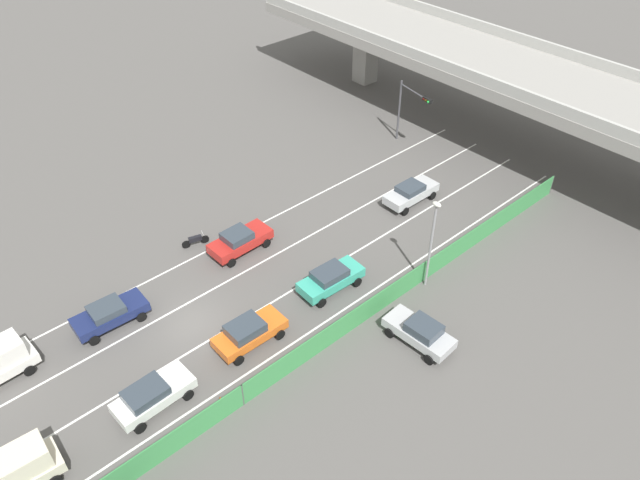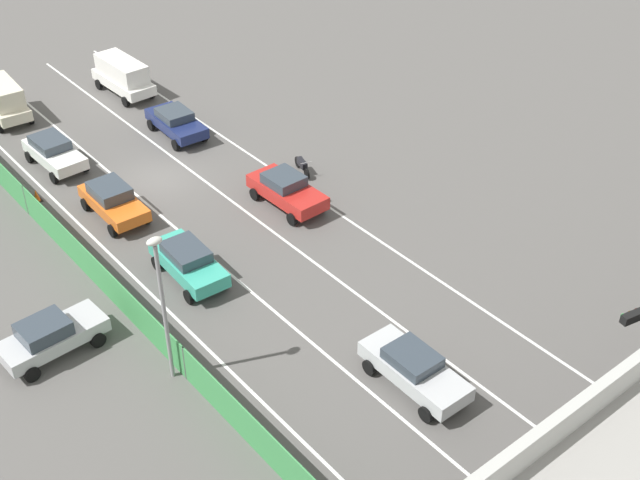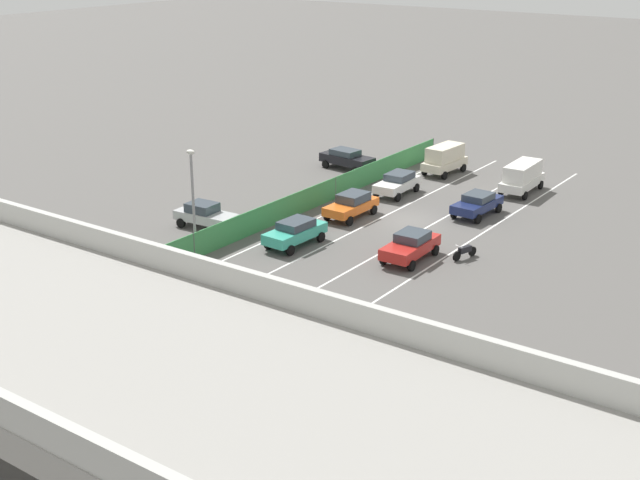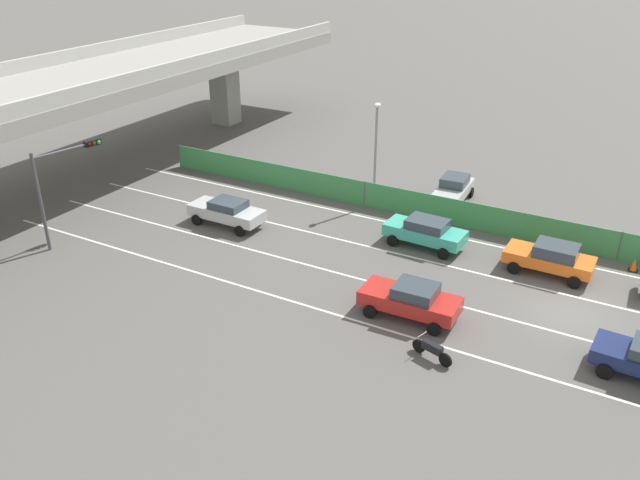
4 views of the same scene
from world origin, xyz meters
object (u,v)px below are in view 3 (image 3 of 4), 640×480
car_sedan_navy (477,203)px  car_van_white (522,176)px  car_taxi_teal (295,231)px  car_hatchback_white (397,183)px  parked_wagon_silver (205,215)px  street_lamp (193,192)px  traffic_cone (352,194)px  car_van_cream (445,158)px  motorcycle (465,251)px  car_sedan_silver (210,305)px  car_taxi_orange (352,204)px  car_sedan_red (411,245)px  parked_sedan_dark (347,158)px  traffic_light (211,324)px

car_sedan_navy → car_van_white: bearing=-92.8°
car_taxi_teal → car_hatchback_white: (0.37, -13.06, -0.02)m
parked_wagon_silver → car_van_white: bearing=-125.1°
street_lamp → traffic_cone: bearing=-94.3°
car_van_white → car_van_cream: 7.26m
motorcycle → car_hatchback_white: bearing=-42.1°
car_taxi_teal → motorcycle: car_taxi_teal is taller
car_sedan_silver → car_hatchback_white: 24.45m
car_hatchback_white → traffic_cone: bearing=49.5°
car_taxi_teal → car_van_white: bearing=-110.2°
car_sedan_silver → car_hatchback_white: (3.42, -24.21, 0.02)m
car_taxi_teal → car_sedan_navy: car_taxi_teal is taller
car_taxi_orange → car_van_white: size_ratio=0.88×
car_van_cream → car_sedan_silver: bearing=95.9°
car_sedan_navy → parked_wagon_silver: bearing=43.5°
car_sedan_red → parked_sedan_dark: size_ratio=0.95×
car_taxi_orange → parked_wagon_silver: 9.94m
car_van_cream → motorcycle: (-9.78, 16.14, -0.83)m
car_sedan_navy → parked_wagon_silver: (13.43, 12.73, 0.04)m
car_taxi_orange → car_sedan_silver: 18.10m
car_van_white → car_sedan_silver: 30.24m
car_taxi_teal → street_lamp: (3.81, 4.89, 3.11)m
car_hatchback_white → traffic_light: traffic_light is taller
car_van_cream → car_sedan_navy: bearing=129.6°
car_van_white → car_taxi_teal: car_van_white is taller
car_sedan_red → street_lamp: size_ratio=0.69×
car_sedan_red → traffic_cone: size_ratio=6.76×
car_taxi_teal → traffic_light: (-9.03, 17.39, 3.03)m
car_van_white → car_hatchback_white: car_van_white is taller
car_van_white → traffic_cone: bearing=41.4°
car_taxi_orange → parked_wagon_silver: size_ratio=1.01×
car_sedan_red → street_lamp: (10.84, 6.92, 3.11)m
car_sedan_red → car_sedan_silver: bearing=73.2°
traffic_light → car_sedan_navy: bearing=-85.3°
traffic_light → car_van_cream: bearing=-76.2°
traffic_cone → car_sedan_red: bearing=139.3°
car_sedan_red → motorcycle: bearing=-142.0°
car_sedan_red → street_lamp: bearing=32.6°
car_taxi_orange → street_lamp: street_lamp is taller
car_taxi_orange → street_lamp: bearing=72.6°
car_taxi_teal → traffic_cone: (2.65, -10.37, -0.60)m
car_sedan_navy → parked_sedan_dark: size_ratio=0.95×
street_lamp → parked_wagon_silver: bearing=-53.8°
car_van_white → motorcycle: size_ratio=2.60×
car_van_white → traffic_cone: (9.60, 8.46, -0.96)m
car_van_cream → traffic_light: bearing=103.8°
car_taxi_teal → car_sedan_silver: bearing=105.3°
car_taxi_orange → traffic_light: size_ratio=0.79×
parked_sedan_dark → traffic_cone: 7.93m
car_sedan_navy → street_lamp: bearing=58.3°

